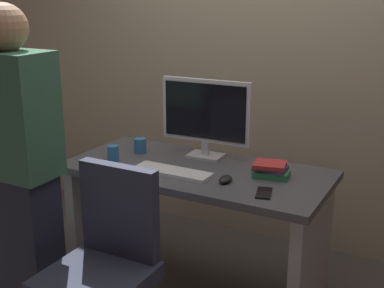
# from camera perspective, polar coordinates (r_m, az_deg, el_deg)

# --- Properties ---
(wall_back) EXTENTS (6.40, 0.10, 3.00)m
(wall_back) POSITION_cam_1_polar(r_m,az_deg,el_deg) (3.48, 7.60, 13.44)
(wall_back) COLOR tan
(wall_back) RESTS_ON ground
(desk) EXTENTS (1.44, 0.67, 0.75)m
(desk) POSITION_cam_1_polar(r_m,az_deg,el_deg) (2.90, 0.47, -7.02)
(desk) COLOR #4C4C51
(desk) RESTS_ON ground
(office_chair) EXTENTS (0.52, 0.52, 0.94)m
(office_chair) POSITION_cam_1_polar(r_m,az_deg,el_deg) (2.44, -9.64, -14.68)
(office_chair) COLOR black
(office_chair) RESTS_ON ground
(person_at_desk) EXTENTS (0.40, 0.24, 1.64)m
(person_at_desk) POSITION_cam_1_polar(r_m,az_deg,el_deg) (2.59, -18.66, -3.32)
(person_at_desk) COLOR #262838
(person_at_desk) RESTS_ON ground
(monitor) EXTENTS (0.54, 0.15, 0.46)m
(monitor) POSITION_cam_1_polar(r_m,az_deg,el_deg) (2.93, 1.53, 3.32)
(monitor) COLOR silver
(monitor) RESTS_ON desk
(keyboard) EXTENTS (0.43, 0.14, 0.02)m
(keyboard) POSITION_cam_1_polar(r_m,az_deg,el_deg) (2.73, -2.17, -3.08)
(keyboard) COLOR white
(keyboard) RESTS_ON desk
(mouse) EXTENTS (0.06, 0.10, 0.03)m
(mouse) POSITION_cam_1_polar(r_m,az_deg,el_deg) (2.61, 3.73, -3.90)
(mouse) COLOR black
(mouse) RESTS_ON desk
(cup_near_keyboard) EXTENTS (0.07, 0.07, 0.10)m
(cup_near_keyboard) POSITION_cam_1_polar(r_m,az_deg,el_deg) (2.94, -8.71, -1.07)
(cup_near_keyboard) COLOR #3372B2
(cup_near_keyboard) RESTS_ON desk
(cup_by_monitor) EXTENTS (0.07, 0.07, 0.09)m
(cup_by_monitor) POSITION_cam_1_polar(r_m,az_deg,el_deg) (3.09, -5.75, -0.16)
(cup_by_monitor) COLOR #3372B2
(cup_by_monitor) RESTS_ON desk
(book_stack) EXTENTS (0.20, 0.17, 0.08)m
(book_stack) POSITION_cam_1_polar(r_m,az_deg,el_deg) (2.71, 8.70, -2.82)
(book_stack) COLOR #338C59
(book_stack) RESTS_ON desk
(cell_phone) EXTENTS (0.11, 0.16, 0.01)m
(cell_phone) POSITION_cam_1_polar(r_m,az_deg,el_deg) (2.49, 7.96, -5.39)
(cell_phone) COLOR black
(cell_phone) RESTS_ON desk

